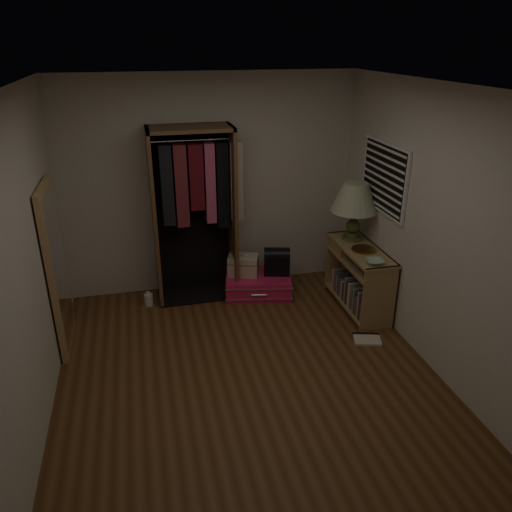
# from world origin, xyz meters

# --- Properties ---
(ground) EXTENTS (4.00, 4.00, 0.00)m
(ground) POSITION_xyz_m (0.00, 0.00, 0.00)
(ground) COLOR #543218
(ground) RESTS_ON ground
(room_walls) EXTENTS (3.52, 4.02, 2.60)m
(room_walls) POSITION_xyz_m (0.08, 0.04, 1.50)
(room_walls) COLOR beige
(room_walls) RESTS_ON ground
(console_bookshelf) EXTENTS (0.42, 1.12, 0.75)m
(console_bookshelf) POSITION_xyz_m (1.54, 1.03, 0.40)
(console_bookshelf) COLOR #9E7B4C
(console_bookshelf) RESTS_ON ground
(open_wardrobe) EXTENTS (1.04, 0.50, 2.05)m
(open_wardrobe) POSITION_xyz_m (-0.21, 1.77, 1.22)
(open_wardrobe) COLOR brown
(open_wardrobe) RESTS_ON ground
(floor_mirror) EXTENTS (0.06, 0.80, 1.70)m
(floor_mirror) POSITION_xyz_m (-1.70, 1.00, 0.85)
(floor_mirror) COLOR tan
(floor_mirror) RESTS_ON ground
(pink_suitcase) EXTENTS (0.91, 0.73, 0.25)m
(pink_suitcase) POSITION_xyz_m (0.48, 1.60, 0.12)
(pink_suitcase) COLOR #D71A53
(pink_suitcase) RESTS_ON ground
(train_case) EXTENTS (0.43, 0.36, 0.26)m
(train_case) POSITION_xyz_m (0.31, 1.67, 0.37)
(train_case) COLOR #C0B092
(train_case) RESTS_ON pink_suitcase
(black_bag) EXTENTS (0.35, 0.28, 0.34)m
(black_bag) POSITION_xyz_m (0.72, 1.60, 0.42)
(black_bag) COLOR black
(black_bag) RESTS_ON pink_suitcase
(table_lamp) EXTENTS (0.69, 0.69, 0.68)m
(table_lamp) POSITION_xyz_m (1.54, 1.28, 1.25)
(table_lamp) COLOR #495027
(table_lamp) RESTS_ON console_bookshelf
(brass_tray) EXTENTS (0.32, 0.32, 0.02)m
(brass_tray) POSITION_xyz_m (1.54, 0.94, 0.76)
(brass_tray) COLOR #9F773D
(brass_tray) RESTS_ON console_bookshelf
(ceramic_bowl) EXTENTS (0.22, 0.22, 0.05)m
(ceramic_bowl) POSITION_xyz_m (1.49, 0.57, 0.77)
(ceramic_bowl) COLOR #A0C0A2
(ceramic_bowl) RESTS_ON console_bookshelf
(white_jug) EXTENTS (0.13, 0.13, 0.18)m
(white_jug) POSITION_xyz_m (-0.86, 1.60, 0.08)
(white_jug) COLOR white
(white_jug) RESTS_ON ground
(floor_book) EXTENTS (0.33, 0.29, 0.03)m
(floor_book) POSITION_xyz_m (1.35, 0.31, 0.01)
(floor_book) COLOR beige
(floor_book) RESTS_ON ground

